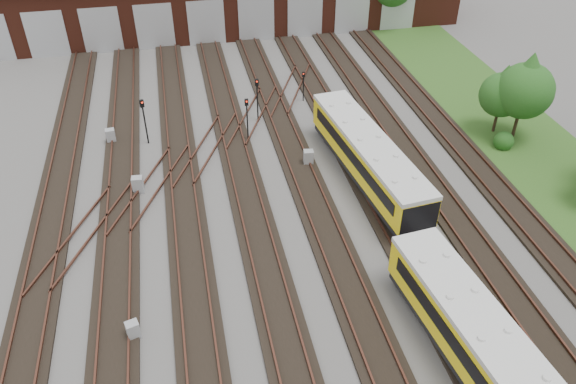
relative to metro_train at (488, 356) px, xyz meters
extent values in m
plane|color=#474542|center=(-6.00, 7.88, -1.79)|extent=(120.00, 120.00, 0.00)
cube|color=black|center=(-20.00, 7.88, -1.70)|extent=(2.40, 70.00, 0.18)
cube|color=#4E2B1F|center=(-20.72, 7.88, -1.53)|extent=(0.10, 70.00, 0.15)
cube|color=#4E2B1F|center=(-19.28, 7.88, -1.53)|extent=(0.10, 70.00, 0.15)
cube|color=black|center=(-16.00, 7.88, -1.70)|extent=(2.40, 70.00, 0.18)
cube|color=#4E2B1F|center=(-16.72, 7.88, -1.53)|extent=(0.10, 70.00, 0.15)
cube|color=#4E2B1F|center=(-15.28, 7.88, -1.53)|extent=(0.10, 70.00, 0.15)
cube|color=black|center=(-12.00, 7.88, -1.70)|extent=(2.40, 70.00, 0.18)
cube|color=#4E2B1F|center=(-12.72, 7.88, -1.53)|extent=(0.10, 70.00, 0.15)
cube|color=#4E2B1F|center=(-11.28, 7.88, -1.53)|extent=(0.10, 70.00, 0.15)
cube|color=black|center=(-8.00, 7.88, -1.70)|extent=(2.40, 70.00, 0.18)
cube|color=#4E2B1F|center=(-8.72, 7.88, -1.53)|extent=(0.10, 70.00, 0.15)
cube|color=#4E2B1F|center=(-7.28, 7.88, -1.53)|extent=(0.10, 70.00, 0.15)
cube|color=black|center=(-4.00, 7.88, -1.70)|extent=(2.40, 70.00, 0.18)
cube|color=#4E2B1F|center=(-4.72, 7.88, -1.53)|extent=(0.10, 70.00, 0.15)
cube|color=#4E2B1F|center=(-3.28, 7.88, -1.53)|extent=(0.10, 70.00, 0.15)
cube|color=black|center=(0.00, 7.88, -1.70)|extent=(2.40, 70.00, 0.18)
cube|color=#4E2B1F|center=(-0.72, 7.88, -1.53)|extent=(0.10, 70.00, 0.15)
cube|color=#4E2B1F|center=(0.72, 7.88, -1.53)|extent=(0.10, 70.00, 0.15)
cube|color=black|center=(4.00, 7.88, -1.70)|extent=(2.40, 70.00, 0.18)
cube|color=#4E2B1F|center=(3.28, 7.88, -1.53)|extent=(0.10, 70.00, 0.15)
cube|color=#4E2B1F|center=(4.72, 7.88, -1.53)|extent=(0.10, 70.00, 0.15)
cube|color=black|center=(8.00, 7.88, -1.70)|extent=(2.40, 70.00, 0.18)
cube|color=#4E2B1F|center=(7.28, 7.88, -1.53)|extent=(0.10, 70.00, 0.15)
cube|color=#4E2B1F|center=(8.72, 7.88, -1.53)|extent=(0.10, 70.00, 0.15)
cube|color=#4E2B1F|center=(-14.00, 17.88, -1.53)|extent=(5.40, 9.62, 0.15)
cube|color=#4E2B1F|center=(-10.00, 21.88, -1.53)|extent=(5.40, 9.62, 0.15)
cube|color=#4E2B1F|center=(-6.00, 25.88, -1.53)|extent=(5.40, 9.62, 0.15)
cube|color=#4E2B1F|center=(-18.00, 13.88, -1.53)|extent=(5.40, 9.62, 0.15)
cube|color=#4E2B1F|center=(-2.00, 29.88, -1.53)|extent=(5.40, 9.62, 0.15)
cube|color=#A8AAAD|center=(-23.00, 41.86, 0.41)|extent=(3.60, 0.12, 4.40)
cube|color=#A8AAAD|center=(-18.00, 41.86, 0.41)|extent=(3.60, 0.12, 4.40)
cube|color=#A8AAAD|center=(-13.00, 41.86, 0.41)|extent=(3.60, 0.12, 4.40)
cube|color=#A8AAAD|center=(-8.00, 41.86, 0.41)|extent=(3.60, 0.12, 4.40)
cube|color=#A8AAAD|center=(-3.00, 41.86, 0.41)|extent=(3.60, 0.12, 4.40)
cube|color=#A8AAAD|center=(2.00, 41.86, 0.41)|extent=(3.60, 0.12, 4.40)
cube|color=#A8AAAD|center=(7.00, 41.86, 0.41)|extent=(3.60, 0.12, 4.40)
cube|color=#A8AAAD|center=(12.00, 41.86, 0.41)|extent=(3.60, 0.12, 4.40)
cube|color=#264D19|center=(13.00, 17.88, -1.76)|extent=(8.00, 55.00, 0.05)
cube|color=black|center=(0.00, 0.00, -1.18)|extent=(3.58, 13.90, 0.55)
cube|color=yellow|center=(0.00, 0.00, 0.10)|extent=(3.86, 13.93, 2.02)
cube|color=silver|center=(0.00, 0.00, 1.25)|extent=(3.95, 13.94, 0.28)
cube|color=black|center=(-1.20, -0.13, 0.33)|extent=(1.36, 12.04, 0.78)
cube|color=black|center=(1.20, 0.13, 0.33)|extent=(1.36, 12.04, 0.78)
cube|color=black|center=(0.00, 16.00, -1.18)|extent=(3.58, 13.90, 0.55)
cube|color=yellow|center=(0.00, 16.00, 0.10)|extent=(3.86, 13.93, 2.02)
cube|color=silver|center=(0.00, 16.00, 1.25)|extent=(3.95, 13.94, 0.28)
cube|color=black|center=(-1.20, 15.87, 0.33)|extent=(1.36, 12.04, 0.78)
cube|color=black|center=(1.20, 16.13, 0.33)|extent=(1.36, 12.04, 0.78)
cylinder|color=black|center=(-14.14, 23.75, -0.30)|extent=(0.11, 0.11, 2.97)
cube|color=black|center=(-14.14, 23.75, 1.46)|extent=(0.32, 0.26, 0.56)
sphere|color=red|center=(-14.14, 23.64, 1.57)|extent=(0.13, 0.13, 0.13)
cylinder|color=black|center=(-6.91, 22.56, -0.33)|extent=(0.10, 0.10, 2.90)
cube|color=black|center=(-6.91, 22.56, 1.37)|extent=(0.26, 0.15, 0.51)
sphere|color=red|center=(-6.91, 22.46, 1.48)|extent=(0.12, 0.12, 0.12)
cylinder|color=black|center=(-1.45, 27.93, -0.72)|extent=(0.09, 0.09, 2.13)
cube|color=black|center=(-1.45, 27.93, 0.56)|extent=(0.25, 0.19, 0.43)
sphere|color=red|center=(-1.45, 27.85, 0.65)|extent=(0.10, 0.10, 0.10)
cylinder|color=black|center=(-5.68, 25.44, -0.30)|extent=(0.11, 0.11, 2.97)
cube|color=black|center=(-5.68, 25.44, 1.45)|extent=(0.27, 0.17, 0.53)
sphere|color=red|center=(-5.68, 25.33, 1.55)|extent=(0.13, 0.13, 0.13)
cube|color=#97999B|center=(-14.82, 17.71, -1.21)|extent=(0.73, 0.63, 1.14)
cube|color=#97999B|center=(-16.78, 24.41, -1.24)|extent=(0.70, 0.60, 1.08)
cube|color=#97999B|center=(-15.04, 5.74, -1.28)|extent=(0.72, 0.65, 1.00)
cube|color=#97999B|center=(-3.32, 18.54, -1.23)|extent=(0.73, 0.64, 1.11)
cube|color=#97999B|center=(0.06, 24.32, -1.32)|extent=(0.65, 0.59, 0.94)
cylinder|color=black|center=(11.42, 42.88, -0.53)|extent=(0.27, 0.27, 2.50)
cylinder|color=black|center=(11.48, 19.97, -0.94)|extent=(0.22, 0.22, 1.68)
sphere|color=#174413|center=(11.48, 19.97, 1.30)|extent=(3.27, 3.27, 3.27)
cone|color=#174413|center=(11.48, 19.97, 2.47)|extent=(2.80, 2.80, 2.34)
cylinder|color=black|center=(12.51, 18.94, -0.75)|extent=(0.25, 0.25, 2.07)
sphere|color=#174413|center=(12.51, 18.94, 2.01)|extent=(4.03, 4.03, 4.03)
cone|color=#174413|center=(12.51, 18.94, 3.45)|extent=(3.45, 3.45, 2.88)
sphere|color=#174413|center=(11.04, 17.78, -1.07)|extent=(1.44, 1.44, 1.44)
sphere|color=#174413|center=(12.81, 42.38, -1.25)|extent=(1.07, 1.07, 1.07)
camera|label=1|loc=(-11.50, -12.92, 19.88)|focal=35.00mm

